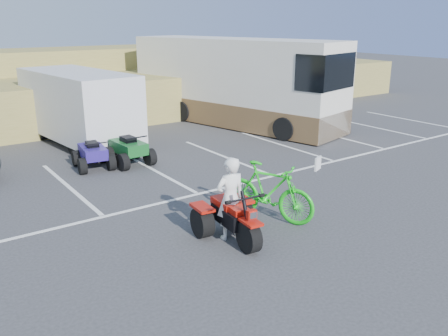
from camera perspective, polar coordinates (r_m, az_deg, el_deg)
ground at (r=11.13m, az=3.55°, el=-6.70°), size 100.00×100.00×0.00m
parking_stripes at (r=14.70m, az=-3.74°, el=-0.58°), size 28.00×5.16×0.01m
grass_embankment at (r=24.42m, az=-20.02°, el=9.07°), size 40.00×8.50×3.10m
red_trike_atv at (r=10.32m, az=1.17°, el=-8.68°), size 1.50×1.90×1.15m
rider at (r=10.07m, az=0.77°, el=-3.69°), size 0.71×0.50×1.82m
green_dirt_bike at (r=11.16m, az=5.39°, el=-2.83°), size 1.51×2.37×1.38m
cargo_trailer at (r=18.84m, az=-17.08°, el=7.27°), size 2.94×6.01×2.70m
rv_motorhome at (r=21.58m, az=1.23°, el=9.63°), size 5.00×10.62×3.70m
quad_atv_blue at (r=15.72m, az=-15.36°, el=0.01°), size 1.29×1.61×0.96m
quad_atv_green at (r=15.88m, az=-11.29°, el=0.47°), size 1.26×1.64×1.04m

